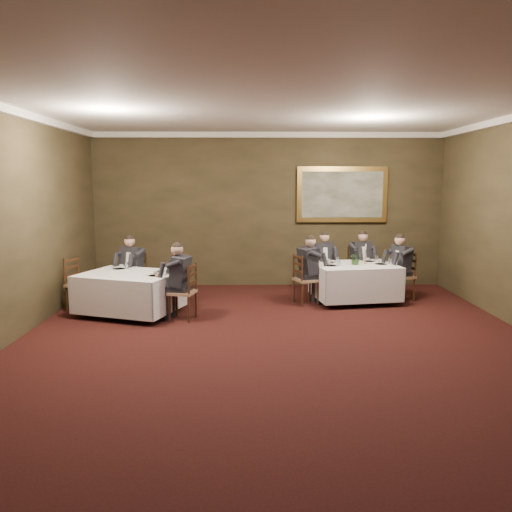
{
  "coord_description": "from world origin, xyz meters",
  "views": [
    {
      "loc": [
        -0.41,
        -6.49,
        2.4
      ],
      "look_at": [
        -0.31,
        1.88,
        1.15
      ],
      "focal_mm": 35.0,
      "sensor_mm": 36.0,
      "label": 1
    }
  ],
  "objects_px": {
    "table_main": "(355,280)",
    "diner_main_backleft": "(322,270)",
    "chair_main_backleft": "(322,281)",
    "centerpiece": "(356,258)",
    "chair_sec_backright": "(175,291)",
    "table_second": "(130,290)",
    "chair_sec_endleft": "(81,295)",
    "painting": "(342,195)",
    "diner_sec_backleft": "(133,277)",
    "chair_main_endright": "(401,286)",
    "chair_sec_backleft": "(134,288)",
    "candlestick": "(366,256)",
    "chair_main_endleft": "(306,290)",
    "chair_sec_endright": "(183,304)",
    "chair_main_backright": "(359,279)",
    "diner_main_backright": "(360,269)",
    "diner_main_endleft": "(306,278)",
    "diner_main_endright": "(402,275)",
    "diner_sec_endright": "(182,291)"
  },
  "relations": [
    {
      "from": "centerpiece",
      "to": "chair_main_backleft",
      "type": "bearing_deg",
      "value": 126.32
    },
    {
      "from": "chair_sec_backright",
      "to": "diner_sec_endright",
      "type": "distance_m",
      "value": 1.08
    },
    {
      "from": "chair_main_endleft",
      "to": "chair_sec_backleft",
      "type": "bearing_deg",
      "value": -113.96
    },
    {
      "from": "table_second",
      "to": "chair_sec_endleft",
      "type": "relative_size",
      "value": 2.02
    },
    {
      "from": "chair_main_endright",
      "to": "chair_sec_backleft",
      "type": "bearing_deg",
      "value": 69.91
    },
    {
      "from": "diner_sec_backleft",
      "to": "candlestick",
      "type": "height_order",
      "value": "diner_sec_backleft"
    },
    {
      "from": "diner_main_backleft",
      "to": "diner_sec_backleft",
      "type": "height_order",
      "value": "same"
    },
    {
      "from": "chair_main_backleft",
      "to": "diner_main_endright",
      "type": "distance_m",
      "value": 1.67
    },
    {
      "from": "table_main",
      "to": "chair_sec_backright",
      "type": "bearing_deg",
      "value": -176.02
    },
    {
      "from": "diner_main_backleft",
      "to": "candlestick",
      "type": "height_order",
      "value": "diner_main_backleft"
    },
    {
      "from": "diner_main_backleft",
      "to": "table_main",
      "type": "bearing_deg",
      "value": 108.47
    },
    {
      "from": "chair_main_backright",
      "to": "chair_main_endleft",
      "type": "distance_m",
      "value": 1.66
    },
    {
      "from": "chair_main_backright",
      "to": "chair_sec_endright",
      "type": "bearing_deg",
      "value": 12.35
    },
    {
      "from": "table_main",
      "to": "table_second",
      "type": "relative_size",
      "value": 0.88
    },
    {
      "from": "chair_main_backright",
      "to": "candlestick",
      "type": "relative_size",
      "value": 2.41
    },
    {
      "from": "centerpiece",
      "to": "chair_main_endright",
      "type": "bearing_deg",
      "value": 10.14
    },
    {
      "from": "chair_main_endleft",
      "to": "centerpiece",
      "type": "bearing_deg",
      "value": 77.75
    },
    {
      "from": "chair_sec_backright",
      "to": "painting",
      "type": "distance_m",
      "value": 4.43
    },
    {
      "from": "diner_main_endleft",
      "to": "chair_sec_endleft",
      "type": "xyz_separation_m",
      "value": [
        -4.31,
        -0.42,
        -0.23
      ]
    },
    {
      "from": "chair_main_backright",
      "to": "diner_main_backright",
      "type": "height_order",
      "value": "diner_main_backright"
    },
    {
      "from": "diner_main_backright",
      "to": "chair_main_endright",
      "type": "height_order",
      "value": "diner_main_backright"
    },
    {
      "from": "chair_main_endleft",
      "to": "chair_sec_endright",
      "type": "height_order",
      "value": "same"
    },
    {
      "from": "table_main",
      "to": "diner_main_backleft",
      "type": "distance_m",
      "value": 0.92
    },
    {
      "from": "chair_sec_backright",
      "to": "chair_sec_endleft",
      "type": "bearing_deg",
      "value": 44.59
    },
    {
      "from": "chair_main_endleft",
      "to": "chair_sec_endright",
      "type": "relative_size",
      "value": 1.0
    },
    {
      "from": "chair_main_backright",
      "to": "diner_main_endleft",
      "type": "bearing_deg",
      "value": 20.3
    },
    {
      "from": "chair_main_backright",
      "to": "centerpiece",
      "type": "xyz_separation_m",
      "value": [
        -0.29,
        -0.9,
        0.62
      ]
    },
    {
      "from": "chair_main_backleft",
      "to": "centerpiece",
      "type": "xyz_separation_m",
      "value": [
        0.56,
        -0.76,
        0.62
      ]
    },
    {
      "from": "painting",
      "to": "chair_sec_endleft",
      "type": "bearing_deg",
      "value": -157.46
    },
    {
      "from": "table_second",
      "to": "diner_main_endleft",
      "type": "distance_m",
      "value": 3.38
    },
    {
      "from": "diner_main_endleft",
      "to": "chair_sec_backleft",
      "type": "bearing_deg",
      "value": -113.89
    },
    {
      "from": "chair_main_backright",
      "to": "chair_sec_endleft",
      "type": "height_order",
      "value": "same"
    },
    {
      "from": "chair_main_backleft",
      "to": "diner_main_endleft",
      "type": "height_order",
      "value": "diner_main_endleft"
    },
    {
      "from": "table_second",
      "to": "chair_sec_backright",
      "type": "bearing_deg",
      "value": 43.42
    },
    {
      "from": "diner_main_endright",
      "to": "diner_sec_backleft",
      "type": "bearing_deg",
      "value": 69.98
    },
    {
      "from": "chair_main_endleft",
      "to": "painting",
      "type": "bearing_deg",
      "value": 130.17
    },
    {
      "from": "chair_main_backleft",
      "to": "diner_sec_endright",
      "type": "relative_size",
      "value": 0.74
    },
    {
      "from": "chair_main_endright",
      "to": "chair_sec_backleft",
      "type": "distance_m",
      "value": 5.44
    },
    {
      "from": "diner_main_backright",
      "to": "diner_main_endleft",
      "type": "height_order",
      "value": "same"
    },
    {
      "from": "table_main",
      "to": "chair_sec_backleft",
      "type": "height_order",
      "value": "chair_sec_backleft"
    },
    {
      "from": "chair_main_backleft",
      "to": "painting",
      "type": "xyz_separation_m",
      "value": [
        0.56,
        0.88,
        1.83
      ]
    },
    {
      "from": "chair_main_endleft",
      "to": "painting",
      "type": "height_order",
      "value": "painting"
    },
    {
      "from": "diner_main_backleft",
      "to": "diner_sec_backleft",
      "type": "bearing_deg",
      "value": -8.28
    },
    {
      "from": "chair_main_backleft",
      "to": "chair_main_endleft",
      "type": "height_order",
      "value": "same"
    },
    {
      "from": "chair_main_backleft",
      "to": "chair_main_endleft",
      "type": "xyz_separation_m",
      "value": [
        -0.45,
        -0.91,
        0.0
      ]
    },
    {
      "from": "table_main",
      "to": "chair_main_endright",
      "type": "relative_size",
      "value": 1.78
    },
    {
      "from": "diner_main_endleft",
      "to": "candlestick",
      "type": "height_order",
      "value": "diner_main_endleft"
    },
    {
      "from": "diner_sec_backleft",
      "to": "chair_sec_endright",
      "type": "bearing_deg",
      "value": 156.1
    },
    {
      "from": "diner_main_backleft",
      "to": "chair_sec_endleft",
      "type": "bearing_deg",
      "value": -3.05
    },
    {
      "from": "table_main",
      "to": "diner_sec_backleft",
      "type": "height_order",
      "value": "diner_sec_backleft"
    }
  ]
}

